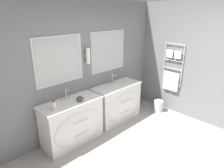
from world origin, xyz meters
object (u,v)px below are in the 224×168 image
object	(u,v)px
vanity_left	(73,122)
vanity_right	(117,103)
toiletry_bottle	(54,106)
amenity_bowl	(80,99)
waste_bin	(158,106)

from	to	relation	value
vanity_left	vanity_right	distance (m)	1.20
toiletry_bottle	amenity_bowl	xyz separation A→B (m)	(0.51, -0.02, -0.03)
toiletry_bottle	amenity_bowl	bearing A→B (deg)	-1.81
amenity_bowl	toiletry_bottle	bearing A→B (deg)	178.19
vanity_right	toiletry_bottle	bearing A→B (deg)	-178.13
vanity_right	toiletry_bottle	world-z (taller)	toiletry_bottle
vanity_right	amenity_bowl	size ratio (longest dim) A/B	8.42
toiletry_bottle	vanity_left	bearing A→B (deg)	7.95
vanity_left	waste_bin	world-z (taller)	vanity_left
vanity_left	waste_bin	distance (m)	2.29
vanity_left	amenity_bowl	xyz separation A→B (m)	(0.14, -0.07, 0.46)
vanity_left	toiletry_bottle	xyz separation A→B (m)	(-0.37, -0.05, 0.49)
vanity_left	toiletry_bottle	distance (m)	0.61
toiletry_bottle	waste_bin	distance (m)	2.73
toiletry_bottle	waste_bin	size ratio (longest dim) A/B	0.58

